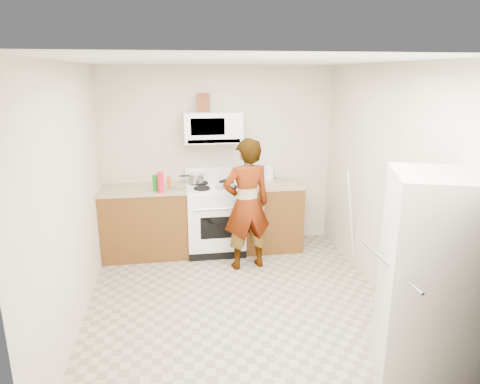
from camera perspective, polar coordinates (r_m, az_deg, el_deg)
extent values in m
plane|color=gray|center=(4.75, -0.13, -14.64)|extent=(3.60, 3.60, 0.00)
cube|color=beige|center=(5.99, -2.81, 4.58)|extent=(3.20, 0.02, 2.50)
cube|color=beige|center=(4.77, 19.10, 0.85)|extent=(0.02, 3.60, 2.50)
cube|color=brown|center=(5.89, -12.50, -4.05)|extent=(1.12, 0.62, 0.90)
cube|color=#9B8D68|center=(5.75, -12.77, 0.34)|extent=(1.14, 0.64, 0.03)
cube|color=brown|center=(6.02, 4.07, -3.27)|extent=(0.80, 0.62, 0.90)
cube|color=#9B8D68|center=(5.89, 4.15, 1.04)|extent=(0.82, 0.64, 0.03)
cube|color=white|center=(5.89, -3.33, -3.71)|extent=(0.76, 0.65, 0.90)
cube|color=white|center=(5.75, -3.41, 0.67)|extent=(0.76, 0.62, 0.03)
cube|color=white|center=(6.00, -3.70, 2.43)|extent=(0.76, 0.08, 0.20)
cube|color=white|center=(5.73, -3.67, 8.62)|extent=(0.76, 0.38, 0.40)
imported|color=tan|center=(5.26, 0.90, -1.70)|extent=(0.66, 0.49, 1.66)
cube|color=silver|center=(3.66, 24.20, -10.81)|extent=(0.89, 0.89, 1.70)
cylinder|color=silver|center=(6.07, 3.84, 2.54)|extent=(0.20, 0.20, 0.18)
cube|color=brown|center=(5.72, -4.88, 11.80)|extent=(0.18, 0.18, 0.24)
cylinder|color=#B0AFB4|center=(5.85, -5.84, 1.84)|extent=(0.25, 0.25, 0.11)
cube|color=white|center=(5.62, -1.95, 0.75)|extent=(0.28, 0.22, 0.05)
cylinder|color=red|center=(5.46, -10.54, 1.28)|extent=(0.09, 0.09, 0.26)
cylinder|color=#CE4516|center=(5.67, -9.43, 1.28)|extent=(0.05, 0.05, 0.15)
cylinder|color=#177F1E|center=(5.57, -11.26, 1.22)|extent=(0.07, 0.07, 0.21)
cylinder|color=silver|center=(5.63, -8.47, 0.47)|extent=(0.29, 0.29, 0.01)
cylinder|color=silver|center=(5.50, 14.58, -3.42)|extent=(0.26, 0.16, 1.28)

